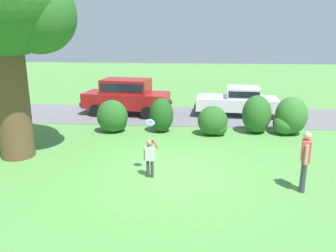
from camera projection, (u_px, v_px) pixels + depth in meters
The scene contains 13 objects.
ground_plane at pixel (175, 173), 10.88m from camera, with size 80.00×80.00×0.00m, color #518E42.
driveway_strip at pixel (185, 116), 18.28m from camera, with size 28.00×4.40×0.02m, color slate.
oak_tree_large at pixel (5, 8), 11.11m from camera, with size 4.69×4.48×7.31m.
shrub_near_tree at pixel (113, 117), 15.17m from camera, with size 1.38×1.15×1.46m.
shrub_centre_left at pixel (161, 115), 15.18m from camera, with size 1.07×1.05×1.53m.
shrub_centre at pixel (214, 122), 14.73m from camera, with size 1.29×1.09×1.28m.
shrub_centre_right at pixel (257, 116), 15.05m from camera, with size 1.26×1.27×1.68m.
shrub_far_end at pixel (290, 117), 14.88m from camera, with size 1.47×1.48×1.64m.
parked_sedan at pixel (238, 100), 18.10m from camera, with size 4.51×2.32×1.56m.
parked_suv at pixel (126, 95), 18.38m from camera, with size 4.86×2.47×1.92m.
child_thrower at pixel (150, 155), 10.37m from camera, with size 0.47×0.23×1.29m.
frisbee at pixel (150, 122), 10.45m from camera, with size 0.31×0.26×0.22m.
adult_onlooker at pixel (305, 158), 9.38m from camera, with size 0.29×0.52×1.74m.
Camera 1 is at (0.65, -10.07, 4.32)m, focal length 36.46 mm.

